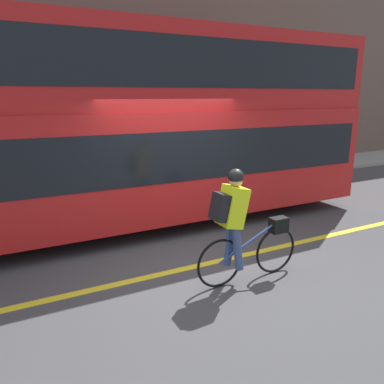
% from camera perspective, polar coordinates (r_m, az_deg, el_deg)
% --- Properties ---
extents(ground_plane, '(80.00, 80.00, 0.00)m').
position_cam_1_polar(ground_plane, '(5.94, 1.47, -10.99)').
color(ground_plane, '#424244').
extents(road_center_line, '(50.00, 0.14, 0.01)m').
position_cam_1_polar(road_center_line, '(5.93, 1.55, -11.01)').
color(road_center_line, yellow).
rests_on(road_center_line, ground_plane).
extents(sidewalk_curb, '(60.00, 2.08, 0.11)m').
position_cam_1_polar(sidewalk_curb, '(10.76, -12.56, 0.73)').
color(sidewalk_curb, gray).
rests_on(sidewalk_curb, ground_plane).
extents(building_facade, '(60.00, 0.30, 9.18)m').
position_cam_1_polar(building_facade, '(11.80, -15.51, 23.96)').
color(building_facade, brown).
rests_on(building_facade, ground_plane).
extents(bus, '(9.46, 2.51, 3.76)m').
position_cam_1_polar(bus, '(7.43, -8.61, 10.71)').
color(bus, black).
rests_on(bus, ground_plane).
extents(cyclist_on_bike, '(1.66, 0.32, 1.64)m').
position_cam_1_polar(cyclist_on_bike, '(5.13, 7.28, -4.68)').
color(cyclist_on_bike, black).
rests_on(cyclist_on_bike, ground_plane).
extents(trash_bin, '(0.51, 0.51, 0.85)m').
position_cam_1_polar(trash_bin, '(12.39, 7.49, 5.00)').
color(trash_bin, '#262628').
rests_on(trash_bin, sidewalk_curb).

